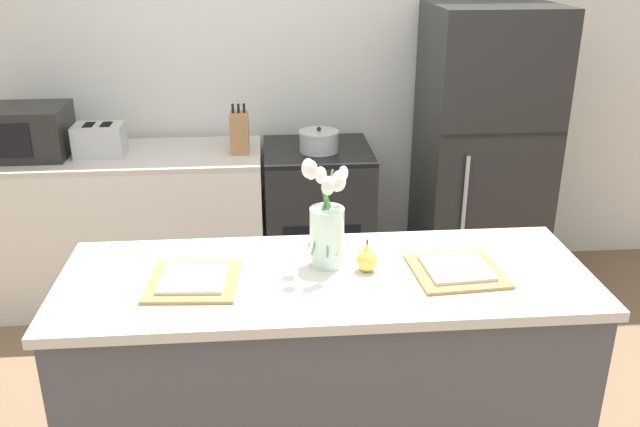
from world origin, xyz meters
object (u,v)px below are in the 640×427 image
plate_setting_left (193,280)px  microwave (22,132)px  cooking_pot (319,141)px  stove_range (318,221)px  plate_setting_right (456,270)px  refrigerator (482,154)px  flower_vase (327,224)px  knife_block (240,132)px  toaster (99,140)px  pear_figurine (367,259)px

plate_setting_left → microwave: microwave is taller
cooking_pot → plate_setting_left: bearing=-109.2°
stove_range → cooking_pot: cooking_pot is taller
plate_setting_right → cooking_pot: cooking_pot is taller
cooking_pot → refrigerator: bearing=3.1°
flower_vase → plate_setting_left: bearing=-167.8°
flower_vase → knife_block: size_ratio=1.47×
flower_vase → cooking_pot: bearing=86.3°
flower_vase → cooking_pot: (0.10, 1.48, -0.14)m
refrigerator → toaster: 2.14m
plate_setting_right → microwave: 2.52m
plate_setting_left → toaster: size_ratio=1.13×
stove_range → knife_block: knife_block is taller
toaster → microwave: size_ratio=0.58×
toaster → microwave: bearing=176.9°
toaster → plate_setting_right: bearing=-46.4°
plate_setting_right → pear_figurine: bearing=173.1°
refrigerator → plate_setting_right: refrigerator is taller
flower_vase → plate_setting_right: size_ratio=1.26×
plate_setting_right → toaster: size_ratio=1.13×
flower_vase → microwave: (-1.50, 1.53, -0.06)m
plate_setting_right → cooking_pot: (-0.34, 1.57, 0.01)m
flower_vase → pear_figurine: size_ratio=3.36×
plate_setting_left → knife_block: (0.11, 1.60, 0.06)m
refrigerator → knife_block: refrigerator is taller
plate_setting_right → knife_block: knife_block is taller
refrigerator → toaster: (-2.13, -0.02, 0.14)m
stove_range → refrigerator: size_ratio=0.53×
flower_vase → toaster: flower_vase is taller
refrigerator → toaster: size_ratio=5.91×
flower_vase → plate_setting_left: (-0.45, -0.10, -0.14)m
plate_setting_left → microwave: (-1.04, 1.62, 0.08)m
plate_setting_left → knife_block: size_ratio=1.17×
cooking_pot → flower_vase: bearing=-93.7°
microwave → cooking_pot: bearing=-1.8°
stove_range → flower_vase: 1.66m
pear_figurine → toaster: toaster is taller
pear_figurine → toaster: size_ratio=0.42×
microwave → knife_block: size_ratio=1.78×
plate_setting_right → cooking_pot: bearing=102.2°
refrigerator → pear_figurine: bearing=-119.8°
stove_range → cooking_pot: 0.50m
pear_figurine → plate_setting_left: pear_figurine is taller
flower_vase → knife_block: 1.54m
refrigerator → toaster: refrigerator is taller
pear_figurine → plate_setting_left: 0.58m
stove_range → refrigerator: (0.95, 0.00, 0.39)m
flower_vase → cooking_pot: flower_vase is taller
cooking_pot → microwave: size_ratio=0.46×
stove_range → pear_figurine: 1.67m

